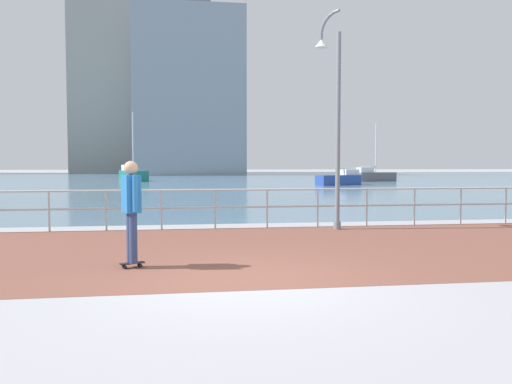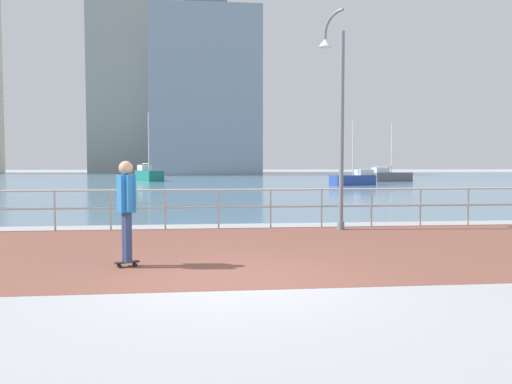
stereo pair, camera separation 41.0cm
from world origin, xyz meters
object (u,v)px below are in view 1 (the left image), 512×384
lamppost (333,109)px  sailboat_white (340,179)px  sailboat_red (374,176)px  skateboarder (131,204)px  sailboat_blue (133,175)px

lamppost → sailboat_white: 28.17m
sailboat_white → sailboat_red: 10.32m
skateboarder → sailboat_red: (19.66, 39.31, -0.51)m
skateboarder → sailboat_red: 43.96m
sailboat_white → sailboat_red: (6.19, 8.26, 0.04)m
sailboat_white → sailboat_blue: sailboat_blue is taller
skateboarder → sailboat_red: bearing=63.4°
lamppost → sailboat_red: (14.92, 34.92, -2.60)m
sailboat_white → sailboat_blue: size_ratio=0.77×
sailboat_blue → sailboat_red: size_ratio=1.19×
skateboarder → sailboat_red: sailboat_red is taller
lamppost → sailboat_blue: 40.31m
sailboat_blue → sailboat_red: sailboat_blue is taller
sailboat_white → sailboat_red: bearing=53.2°
sailboat_red → skateboarder: bearing=-116.6°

